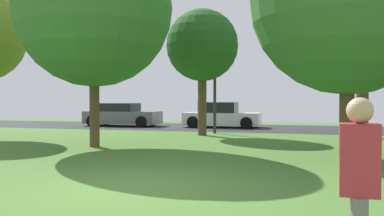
{
  "coord_description": "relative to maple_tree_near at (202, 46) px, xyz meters",
  "views": [
    {
      "loc": [
        3.05,
        -6.91,
        1.64
      ],
      "look_at": [
        0.0,
        4.35,
        1.37
      ],
      "focal_mm": 38.8,
      "sensor_mm": 36.0,
      "label": 1
    }
  ],
  "objects": [
    {
      "name": "ground_plane",
      "position": [
        1.34,
        -11.01,
        -3.98
      ],
      "size": [
        44.0,
        44.0,
        0.0
      ],
      "primitive_type": "plane",
      "color": "#47702D"
    },
    {
      "name": "road_strip",
      "position": [
        1.34,
        4.99,
        -3.97
      ],
      "size": [
        44.0,
        6.4,
        0.01
      ],
      "primitive_type": "cube",
      "color": "#28282B",
      "rests_on": "ground_plane"
    },
    {
      "name": "maple_tree_near",
      "position": [
        0.0,
        0.0,
        0.0
      ],
      "size": [
        3.2,
        3.2,
        5.61
      ],
      "color": "brown",
      "rests_on": "ground_plane"
    },
    {
      "name": "maple_tree_far",
      "position": [
        6.75,
        0.76,
        0.63
      ],
      "size": [
        3.87,
        3.87,
        6.58
      ],
      "color": "brown",
      "rests_on": "ground_plane"
    },
    {
      "name": "oak_tree_center",
      "position": [
        -2.48,
        -5.23,
        0.7
      ],
      "size": [
        5.3,
        5.3,
        7.33
      ],
      "color": "brown",
      "rests_on": "ground_plane"
    },
    {
      "name": "person_catcher",
      "position": [
        4.85,
        -14.19,
        -3.07
      ],
      "size": [
        0.33,
        0.3,
        1.65
      ],
      "rotation": [
        0.0,
        0.0,
        3.08
      ],
      "color": "slate",
      "rests_on": "ground_plane"
    },
    {
      "name": "parked_car_grey",
      "position": [
        -6.12,
        4.84,
        -3.35
      ],
      "size": [
        4.44,
        2.02,
        1.36
      ],
      "color": "slate",
      "rests_on": "ground_plane"
    },
    {
      "name": "parked_car_white",
      "position": [
        -0.18,
        5.28,
        -3.33
      ],
      "size": [
        4.28,
        2.03,
        1.43
      ],
      "color": "white",
      "rests_on": "ground_plane"
    },
    {
      "name": "street_lamp_post",
      "position": [
        0.32,
        1.19,
        -1.73
      ],
      "size": [
        0.14,
        0.14,
        4.5
      ],
      "primitive_type": "cylinder",
      "color": "#2D2D33",
      "rests_on": "ground_plane"
    }
  ]
}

